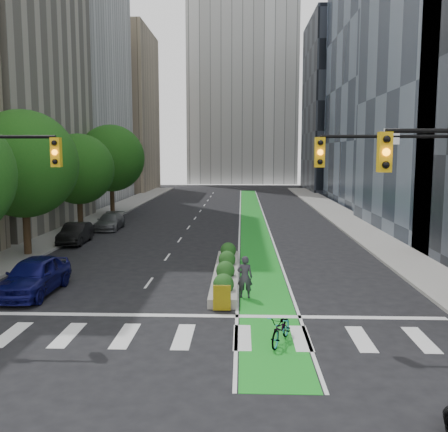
# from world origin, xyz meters

# --- Properties ---
(ground) EXTENTS (160.00, 160.00, 0.00)m
(ground) POSITION_xyz_m (0.00, 0.00, 0.00)
(ground) COLOR black
(ground) RESTS_ON ground
(sidewalk_left) EXTENTS (3.60, 90.00, 0.15)m
(sidewalk_left) POSITION_xyz_m (-11.80, 25.00, 0.07)
(sidewalk_left) COLOR gray
(sidewalk_left) RESTS_ON ground
(sidewalk_right) EXTENTS (3.60, 90.00, 0.15)m
(sidewalk_right) POSITION_xyz_m (11.80, 25.00, 0.07)
(sidewalk_right) COLOR gray
(sidewalk_right) RESTS_ON ground
(bike_lane_paint) EXTENTS (2.20, 70.00, 0.01)m
(bike_lane_paint) POSITION_xyz_m (3.00, 30.00, 0.01)
(bike_lane_paint) COLOR #1A9222
(bike_lane_paint) RESTS_ON ground
(building_lt_mid) EXTENTS (14.00, 22.00, 48.00)m
(building_lt_mid) POSITION_xyz_m (-21.00, 45.00, 24.00)
(building_lt_mid) COLOR silver
(building_lt_mid) RESTS_ON ground
(building_tan_far) EXTENTS (14.00, 16.00, 26.00)m
(building_tan_far) POSITION_xyz_m (-20.00, 66.00, 13.00)
(building_tan_far) COLOR tan
(building_tan_far) RESTS_ON ground
(building_glass_far) EXTENTS (14.00, 24.00, 42.00)m
(building_glass_far) POSITION_xyz_m (21.00, 45.00, 21.00)
(building_glass_far) COLOR #19212D
(building_glass_far) RESTS_ON ground
(building_dark_end) EXTENTS (14.00, 18.00, 28.00)m
(building_dark_end) POSITION_xyz_m (20.00, 68.00, 14.00)
(building_dark_end) COLOR black
(building_dark_end) RESTS_ON ground
(building_distant) EXTENTS (22.00, 16.00, 70.00)m
(building_distant) POSITION_xyz_m (2.00, 90.00, 35.00)
(building_distant) COLOR silver
(building_distant) RESTS_ON ground
(tree_mid) EXTENTS (6.40, 6.40, 8.78)m
(tree_mid) POSITION_xyz_m (-11.00, 12.00, 5.57)
(tree_mid) COLOR black
(tree_mid) RESTS_ON ground
(tree_midfar) EXTENTS (5.60, 5.60, 7.76)m
(tree_midfar) POSITION_xyz_m (-11.00, 22.00, 4.95)
(tree_midfar) COLOR black
(tree_midfar) RESTS_ON ground
(tree_far) EXTENTS (6.60, 6.60, 9.00)m
(tree_far) POSITION_xyz_m (-11.00, 32.00, 5.69)
(tree_far) COLOR black
(tree_far) RESTS_ON ground
(signal_right) EXTENTS (5.82, 0.51, 7.20)m
(signal_right) POSITION_xyz_m (8.67, 0.47, 4.80)
(signal_right) COLOR black
(signal_right) RESTS_ON ground
(median_planter) EXTENTS (1.20, 10.26, 1.10)m
(median_planter) POSITION_xyz_m (1.20, 7.04, 0.37)
(median_planter) COLOR gray
(median_planter) RESTS_ON ground
(bicycle) EXTENTS (1.26, 1.96, 0.97)m
(bicycle) POSITION_xyz_m (3.28, -1.44, 0.49)
(bicycle) COLOR gray
(bicycle) RESTS_ON ground
(cyclist) EXTENTS (0.71, 0.50, 1.85)m
(cyclist) POSITION_xyz_m (2.11, 3.70, 0.92)
(cyclist) COLOR #302D36
(cyclist) RESTS_ON ground
(parked_car_left_near) EXTENTS (2.04, 4.91, 1.66)m
(parked_car_left_near) POSITION_xyz_m (-7.21, 3.92, 0.83)
(parked_car_left_near) COLOR #0C0E4D
(parked_car_left_near) RESTS_ON ground
(parked_car_left_mid) EXTENTS (1.65, 4.35, 1.42)m
(parked_car_left_mid) POSITION_xyz_m (-9.50, 16.32, 0.71)
(parked_car_left_mid) COLOR black
(parked_car_left_mid) RESTS_ON ground
(parked_car_left_far) EXTENTS (1.94, 4.55, 1.31)m
(parked_car_left_far) POSITION_xyz_m (-8.82, 22.77, 0.65)
(parked_car_left_far) COLOR #575A5C
(parked_car_left_far) RESTS_ON ground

